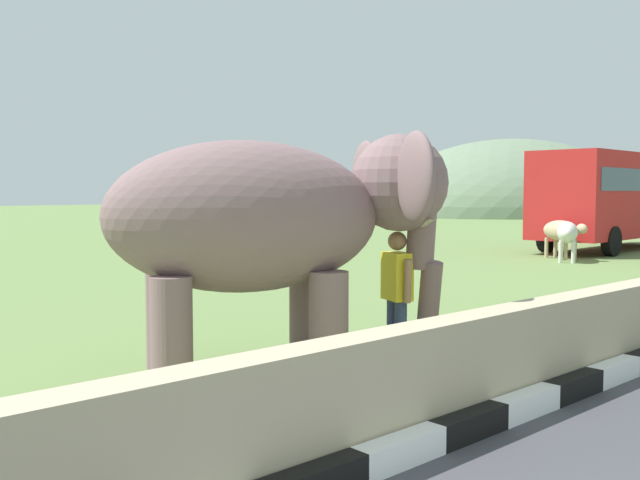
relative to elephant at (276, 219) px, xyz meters
The scene contains 7 objects.
barrier_parapet 2.74m from the elephant, 88.54° to the right, with size 28.00×0.36×1.00m, color tan.
elephant is the anchor object (origin of this frame).
person_handler 1.78m from the elephant, 21.02° to the right, with size 0.36×0.62×1.66m.
bus_red 21.19m from the elephant, 15.84° to the left, with size 8.44×2.89×3.50m.
cow_near 15.75m from the elephant, 17.00° to the left, with size 1.86×1.26×1.23m.
cow_mid 16.59m from the elephant, 18.19° to the left, with size 1.09×1.91×1.23m.
hill_east 61.38m from the elephant, 30.14° to the left, with size 28.24×22.59×14.03m.
Camera 1 is at (-3.07, -0.16, 2.14)m, focal length 39.69 mm.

